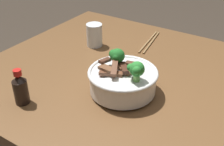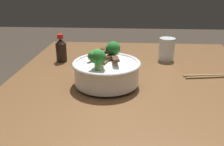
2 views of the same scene
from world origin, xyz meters
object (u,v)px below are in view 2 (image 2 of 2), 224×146
Objects in this scene: rice_bowl at (106,70)px; soy_sauce_bottle at (61,50)px; drinking_glass at (167,51)px; chopsticks_pair at (216,76)px.

rice_bowl is 1.91× the size of soy_sauce_bottle.
soy_sauce_bottle reaches higher than drinking_glass.
drinking_glass reaches higher than chopsticks_pair.
rice_bowl reaches higher than chopsticks_pair.
rice_bowl is at bearing -137.59° from soy_sauce_bottle.
rice_bowl reaches higher than drinking_glass.
chopsticks_pair is at bearing -76.25° from rice_bowl.
soy_sauce_bottle is (0.23, 0.21, -0.00)m from rice_bowl.
drinking_glass is 0.45m from soy_sauce_bottle.
drinking_glass is 0.41× the size of chopsticks_pair.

